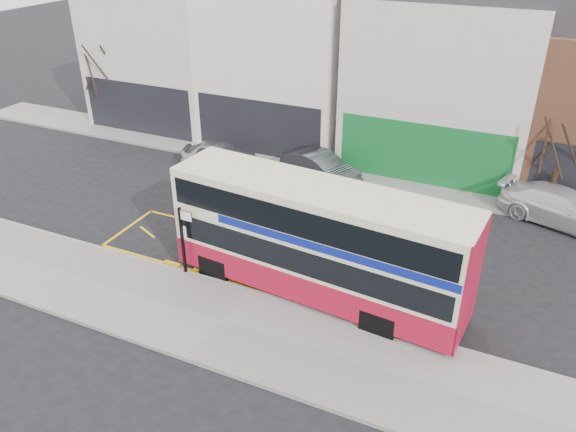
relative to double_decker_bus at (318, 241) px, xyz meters
The scene contains 15 objects.
ground 3.19m from the double_decker_bus, 164.94° to the right, with size 120.00×120.00×0.00m, color black.
pavement 4.23m from the double_decker_bus, 127.45° to the right, with size 40.00×4.00×0.15m, color gray.
kerb 3.23m from the double_decker_bus, 156.34° to the right, with size 40.00×0.15×0.15m, color gray.
far_pavement 10.85m from the double_decker_bus, 102.04° to the left, with size 50.00×3.00×0.15m, color gray.
road_markings 3.28m from the double_decker_bus, 155.67° to the left, with size 14.00×3.40×0.01m, color #FCB50D, non-canonical shape.
terrace_far_left 21.47m from the double_decker_bus, 137.53° to the left, with size 8.00×8.01×10.80m.
terrace_left 16.62m from the double_decker_bus, 118.21° to the left, with size 8.00×8.01×11.80m.
terrace_green_shop 14.73m from the double_decker_bus, 84.91° to the left, with size 9.00×8.01×11.30m.
double_decker_bus is the anchor object (origin of this frame).
bus_stop_post 4.97m from the double_decker_bus, 168.46° to the right, with size 0.68×0.12×2.73m.
car_silver 12.39m from the double_decker_bus, 137.03° to the left, with size 1.59×3.96×1.35m, color #A5A5A9.
car_grey 9.71m from the double_decker_bus, 111.13° to the left, with size 1.52×4.36×1.44m, color #45484D.
car_white 12.09m from the double_decker_bus, 49.86° to the left, with size 2.16×5.32×1.54m, color silver.
street_tree_left 21.55m from the double_decker_bus, 149.38° to the left, with size 3.10×3.10×6.70m.
street_tree_right 12.39m from the double_decker_bus, 54.13° to the left, with size 2.68×2.68×5.78m.
Camera 1 is at (8.07, -14.67, 12.15)m, focal length 35.00 mm.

